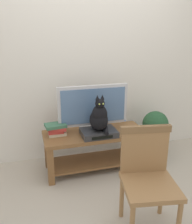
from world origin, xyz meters
name	(u,v)px	position (x,y,z in m)	size (l,w,h in m)	color
ground_plane	(111,190)	(0.00, 0.00, 0.00)	(12.00, 12.00, 0.00)	#ADA393
back_wall	(88,51)	(0.00, 0.99, 1.40)	(7.00, 0.12, 2.80)	silver
tv_stand	(95,144)	(-0.05, 0.49, 0.33)	(1.23, 0.49, 0.49)	brown
tv	(93,107)	(-0.05, 0.56, 0.78)	(0.85, 0.20, 0.56)	#B7B7BC
media_box	(99,133)	(-0.03, 0.39, 0.52)	(0.41, 0.29, 0.07)	#2D2D30
cat	(99,117)	(-0.03, 0.38, 0.71)	(0.21, 0.32, 0.43)	black
wooden_chair	(147,172)	(0.12, -0.52, 0.52)	(0.50, 0.50, 0.89)	olive
book_stack	(57,129)	(-0.50, 0.54, 0.56)	(0.26, 0.20, 0.14)	beige
potted_plant	(155,130)	(0.81, 0.58, 0.38)	(0.34, 0.34, 0.64)	#47474C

